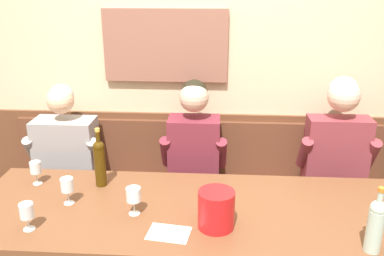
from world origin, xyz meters
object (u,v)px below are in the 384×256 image
object	(u,v)px
wine_glass_near_bucket	(27,211)
person_right_seat	(49,195)
dining_table	(188,219)
wine_glass_left_end	(134,196)
wine_glass_center_front	(67,185)
wine_bottle_clear_water	(376,224)
wine_glass_mid_right	(36,169)
wall_bench	(195,210)
person_center_left_seat	(191,193)
person_left_seat	(349,200)
wine_bottle_green_tall	(100,161)
ice_bucket	(216,209)

from	to	relation	value
wine_glass_near_bucket	person_right_seat	bearing A→B (deg)	104.54
dining_table	wine_glass_left_end	size ratio (longest dim) A/B	15.69
wine_glass_center_front	wine_bottle_clear_water	bearing A→B (deg)	-11.88
wine_glass_center_front	wine_glass_mid_right	bearing A→B (deg)	141.54
wine_bottle_clear_water	wall_bench	bearing A→B (deg)	129.98
wine_glass_mid_right	wine_glass_center_front	xyz separation A→B (m)	(0.28, -0.22, 0.01)
wine_glass_center_front	wine_glass_left_end	bearing A→B (deg)	-12.29
wine_glass_mid_right	person_center_left_seat	bearing A→B (deg)	8.32
wine_glass_near_bucket	wine_glass_mid_right	xyz separation A→B (m)	(-0.16, 0.49, -0.00)
person_center_left_seat	person_left_seat	world-z (taller)	person_left_seat
wine_glass_mid_right	wine_glass_left_end	size ratio (longest dim) A/B	0.95
wine_glass_near_bucket	wine_glass_center_front	distance (m)	0.29
person_left_seat	dining_table	bearing A→B (deg)	-160.91
dining_table	wine_bottle_green_tall	distance (m)	0.65
wall_bench	person_left_seat	world-z (taller)	person_left_seat
wine_glass_near_bucket	wine_glass_center_front	world-z (taller)	wine_glass_center_front
wall_bench	person_right_seat	world-z (taller)	person_right_seat
person_left_seat	wine_glass_left_end	world-z (taller)	person_left_seat
wine_glass_left_end	person_right_seat	bearing A→B (deg)	147.51
person_center_left_seat	wine_glass_mid_right	xyz separation A→B (m)	(-0.95, -0.14, 0.21)
wall_bench	wine_glass_center_front	bearing A→B (deg)	-132.86
wall_bench	wine_bottle_clear_water	xyz separation A→B (m)	(0.89, -1.06, 0.61)
wine_glass_near_bucket	wine_glass_mid_right	world-z (taller)	same
person_center_left_seat	wine_bottle_clear_water	bearing A→B (deg)	-37.43
person_right_seat	wine_glass_center_front	distance (m)	0.50
person_left_seat	wine_bottle_clear_water	bearing A→B (deg)	-98.53
ice_bucket	wine_bottle_clear_water	distance (m)	0.75
person_right_seat	wine_bottle_green_tall	world-z (taller)	person_right_seat
wall_bench	person_center_left_seat	world-z (taller)	person_center_left_seat
wine_glass_left_end	wine_bottle_clear_water	bearing A→B (deg)	-11.75
person_left_seat	wine_glass_near_bucket	xyz separation A→B (m)	(-1.78, -0.60, 0.21)
wall_bench	wine_bottle_clear_water	distance (m)	1.51
person_right_seat	person_left_seat	xyz separation A→B (m)	(1.94, -0.00, 0.04)
wall_bench	dining_table	bearing A→B (deg)	-90.00
wine_glass_mid_right	wine_glass_left_end	world-z (taller)	wine_glass_left_end
person_center_left_seat	dining_table	bearing A→B (deg)	-88.38
person_left_seat	wine_glass_mid_right	world-z (taller)	person_left_seat
ice_bucket	wine_bottle_clear_water	world-z (taller)	wine_bottle_clear_water
wine_glass_near_bucket	ice_bucket	bearing A→B (deg)	5.32
person_left_seat	wine_glass_center_front	size ratio (longest dim) A/B	8.56
person_center_left_seat	wine_bottle_green_tall	size ratio (longest dim) A/B	3.61
person_right_seat	person_center_left_seat	distance (m)	0.94
wine_glass_center_front	ice_bucket	bearing A→B (deg)	-12.10
wine_bottle_green_tall	wine_glass_left_end	xyz separation A→B (m)	(0.27, -0.32, -0.05)
person_right_seat	wine_bottle_green_tall	size ratio (longest dim) A/B	3.62
dining_table	wine_glass_near_bucket	world-z (taller)	wine_glass_near_bucket
wine_bottle_clear_water	wine_glass_near_bucket	world-z (taller)	wine_bottle_clear_water
wall_bench	person_right_seat	bearing A→B (deg)	-157.41
wine_glass_near_bucket	person_left_seat	bearing A→B (deg)	18.69
wine_bottle_clear_water	wine_glass_left_end	xyz separation A→B (m)	(-1.18, 0.24, -0.03)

